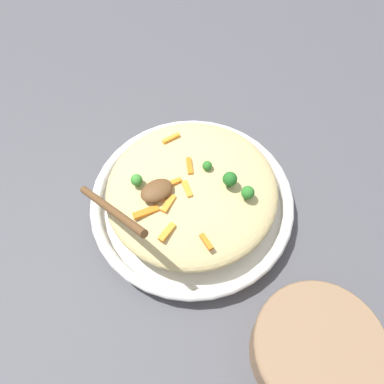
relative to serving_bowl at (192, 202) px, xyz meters
The scene contains 18 objects.
ground_plane 0.02m from the serving_bowl, ahead, with size 2.40×2.40×0.00m, color #4C4C51.
serving_bowl is the anchor object (origin of this frame).
pasta_mound 0.05m from the serving_bowl, ahead, with size 0.31×0.30×0.07m, color #D1BA7A.
carrot_piece_0 0.10m from the serving_bowl, behind, with size 0.03×0.01×0.01m, color orange.
carrot_piece_1 0.10m from the serving_bowl, 162.60° to the right, with size 0.03×0.01×0.01m, color orange.
carrot_piece_2 0.14m from the serving_bowl, 111.28° to the right, with size 0.03×0.01×0.01m, color orange.
carrot_piece_3 0.08m from the serving_bowl, 66.69° to the left, with size 0.03×0.01×0.01m, color orange.
carrot_piece_4 0.08m from the serving_bowl, 146.16° to the right, with size 0.03×0.01×0.01m, color orange.
carrot_piece_5 0.09m from the serving_bowl, 161.19° to the left, with size 0.03×0.01×0.01m, color orange.
carrot_piece_6 0.13m from the serving_bowl, 145.06° to the right, with size 0.03×0.01×0.01m, color orange.
carrot_piece_7 0.12m from the serving_bowl, behind, with size 0.04×0.01×0.01m, color orange.
carrot_piece_8 0.12m from the serving_bowl, 79.91° to the left, with size 0.03×0.01×0.01m, color orange.
broccoli_floret_0 0.13m from the serving_bowl, 151.01° to the left, with size 0.02×0.02×0.03m.
broccoli_floret_1 0.11m from the serving_bowl, 40.44° to the right, with size 0.02×0.02×0.03m.
broccoli_floret_2 0.09m from the serving_bowl, ahead, with size 0.02×0.02×0.02m.
broccoli_floret_3 0.13m from the serving_bowl, 50.91° to the right, with size 0.02×0.02×0.03m.
serving_spoon 0.14m from the serving_bowl, behind, with size 0.13×0.17×0.11m.
companion_bowl 0.32m from the serving_bowl, 87.49° to the right, with size 0.19×0.19×0.08m.
Camera 1 is at (-0.18, -0.29, 0.64)m, focal length 34.97 mm.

